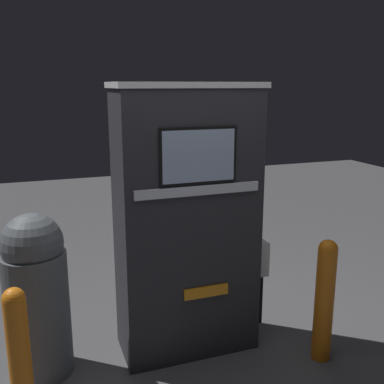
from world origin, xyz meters
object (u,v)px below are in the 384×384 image
safety_bollard (324,297)px  safety_bollard_far (19,355)px  trash_bin (36,294)px  gas_pump (187,222)px

safety_bollard → safety_bollard_far: 2.05m
trash_bin → safety_bollard_far: 0.53m
gas_pump → safety_bollard: 1.13m
safety_bollard → safety_bollard_far: bearing=179.1°
safety_bollard → trash_bin: 2.01m
gas_pump → trash_bin: size_ratio=1.72×
gas_pump → safety_bollard_far: (-1.18, -0.47, -0.53)m
gas_pump → safety_bollard_far: 1.38m
safety_bollard → trash_bin: trash_bin is taller
safety_bollard → safety_bollard_far: size_ratio=1.05×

